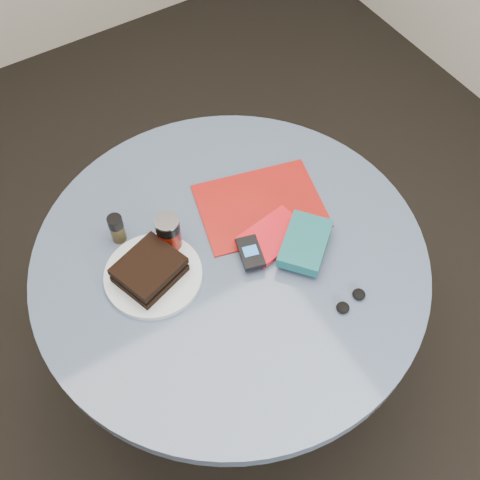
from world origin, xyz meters
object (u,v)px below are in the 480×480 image
plate (153,275)px  sandwich (149,270)px  mp3_player (250,253)px  soda_can (169,234)px  headphones (351,301)px  table (231,289)px  magazine (260,206)px  red_book (273,236)px  pepper_grinder (117,229)px  novel (305,243)px

plate → sandwich: size_ratio=1.34×
sandwich → mp3_player: (0.24, -0.08, -0.01)m
soda_can → headphones: bearing=-52.1°
table → magazine: 0.24m
soda_can → red_book: bearing=-26.7°
headphones → pepper_grinder: bearing=129.9°
plate → pepper_grinder: bearing=98.0°
table → plate: 0.26m
sandwich → red_book: 0.32m
pepper_grinder → headphones: pepper_grinder is taller
plate → red_book: red_book is taller
mp3_player → table: bearing=141.0°
table → soda_can: (-0.11, 0.10, 0.22)m
novel → mp3_player: size_ratio=1.55×
plate → sandwich: 0.03m
novel → headphones: size_ratio=1.76×
table → novel: bearing=-26.8°
plate → magazine: 0.34m
novel → pepper_grinder: bearing=104.1°
sandwich → pepper_grinder: (-0.01, 0.15, 0.00)m
plate → headphones: bearing=-40.6°
table → mp3_player: mp3_player is taller
soda_can → pepper_grinder: bearing=137.1°
novel → plate: bearing=120.3°
headphones → table: bearing=123.5°
magazine → headphones: bearing=-71.4°
soda_can → pepper_grinder: (-0.10, 0.09, -0.01)m
pepper_grinder → mp3_player: bearing=-42.4°
novel → red_book: bearing=83.7°
pepper_grinder → novel: bearing=-36.6°
magazine → headphones: (0.02, -0.36, 0.01)m
soda_can → red_book: size_ratio=0.69×
soda_can → novel: 0.34m
magazine → red_book: bearing=-91.5°
soda_can → mp3_player: bearing=-42.0°
pepper_grinder → red_book: 0.39m
mp3_player → soda_can: bearing=138.0°
table → soda_can: soda_can is taller
headphones → magazine: bearing=93.8°
sandwich → soda_can: (0.09, 0.06, 0.02)m
mp3_player → magazine: bearing=48.2°
plate → mp3_player: bearing=-19.3°
novel → magazine: bearing=56.0°
plate → soda_can: bearing=35.7°
table → plate: size_ratio=4.16×
mp3_player → headphones: 0.27m
sandwich → novel: bearing=-19.9°
red_book → mp3_player: mp3_player is taller
soda_can → magazine: 0.27m
mp3_player → pepper_grinder: bearing=137.6°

